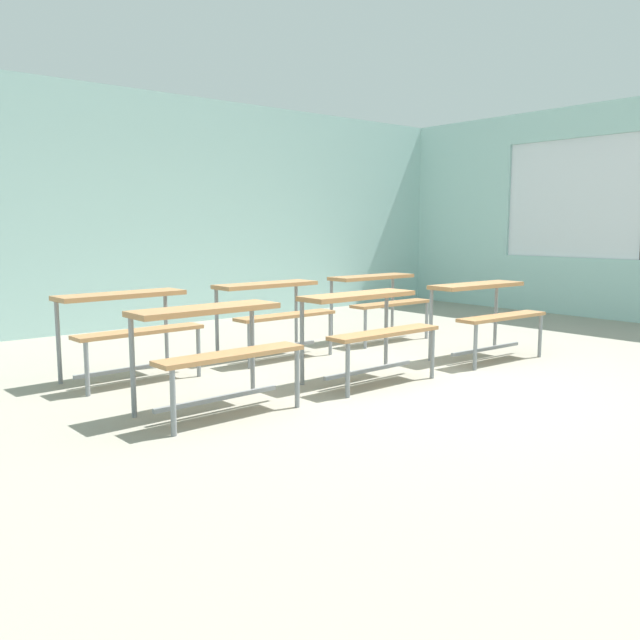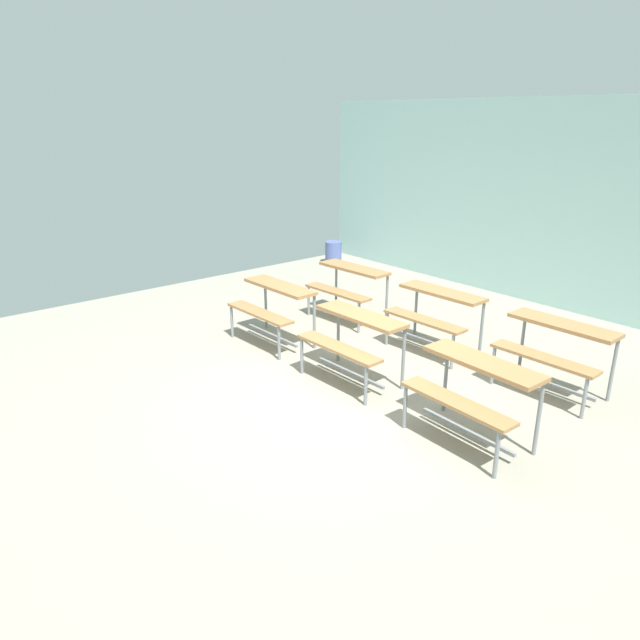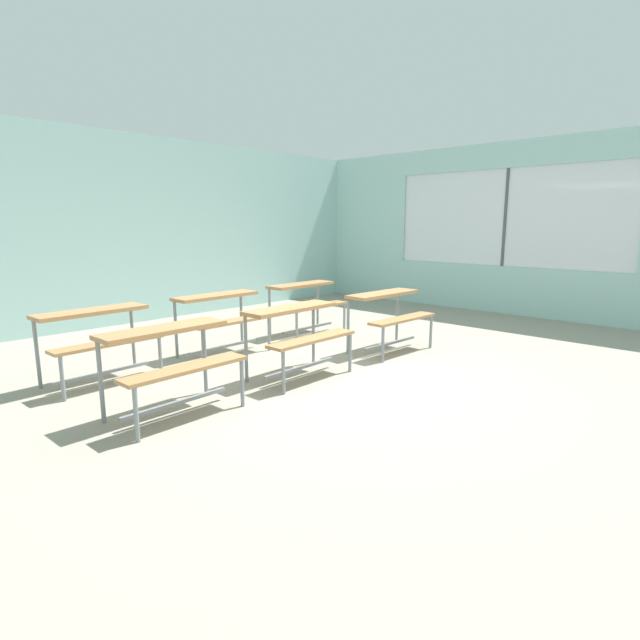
# 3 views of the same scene
# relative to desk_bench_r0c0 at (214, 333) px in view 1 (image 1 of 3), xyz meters

# --- Properties ---
(ground) EXTENTS (10.00, 9.00, 0.05)m
(ground) POSITION_rel_desk_bench_r0c0_xyz_m (1.72, -0.39, -0.59)
(ground) COLOR gray
(wall_back) EXTENTS (10.00, 0.12, 3.00)m
(wall_back) POSITION_rel_desk_bench_r0c0_xyz_m (1.72, 4.11, 0.94)
(wall_back) COLOR #A8D1CC
(wall_back) RESTS_ON ground
(desk_bench_r0c0) EXTENTS (1.11, 0.62, 0.74)m
(desk_bench_r0c0) POSITION_rel_desk_bench_r0c0_xyz_m (0.00, 0.00, 0.00)
(desk_bench_r0c0) COLOR #A87547
(desk_bench_r0c0) RESTS_ON ground
(desk_bench_r0c1) EXTENTS (1.11, 0.61, 0.74)m
(desk_bench_r0c1) POSITION_rel_desk_bench_r0c0_xyz_m (1.47, -0.01, 0.00)
(desk_bench_r0c1) COLOR #A87547
(desk_bench_r0c1) RESTS_ON ground
(desk_bench_r0c2) EXTENTS (1.12, 0.63, 0.74)m
(desk_bench_r0c2) POSITION_rel_desk_bench_r0c0_xyz_m (3.04, -0.06, 0.00)
(desk_bench_r0c2) COLOR #A87547
(desk_bench_r0c2) RESTS_ON ground
(desk_bench_r1c0) EXTENTS (1.12, 0.64, 0.74)m
(desk_bench_r1c0) POSITION_rel_desk_bench_r0c0_xyz_m (-0.05, 1.33, 0.00)
(desk_bench_r1c0) COLOR #A87547
(desk_bench_r1c0) RESTS_ON ground
(desk_bench_r1c1) EXTENTS (1.11, 0.61, 0.74)m
(desk_bench_r1c1) POSITION_rel_desk_bench_r0c0_xyz_m (1.48, 1.35, 0.00)
(desk_bench_r1c1) COLOR #A87547
(desk_bench_r1c1) RESTS_ON ground
(desk_bench_r1c2) EXTENTS (1.11, 0.60, 0.74)m
(desk_bench_r1c2) POSITION_rel_desk_bench_r0c0_xyz_m (3.00, 1.39, 0.00)
(desk_bench_r1c2) COLOR #A87547
(desk_bench_r1c2) RESTS_ON ground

